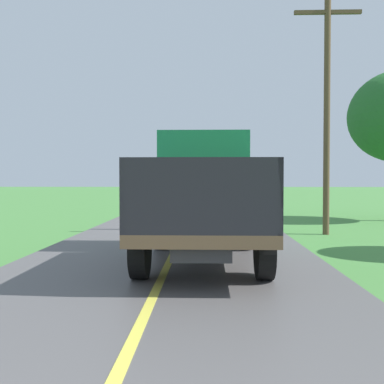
% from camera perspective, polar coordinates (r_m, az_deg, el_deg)
% --- Properties ---
extents(banana_truck_near, '(2.38, 5.82, 2.80)m').
position_cam_1_polar(banana_truck_near, '(10.06, 1.36, -0.03)').
color(banana_truck_near, '#2D2D30').
rests_on(banana_truck_near, road_surface).
extents(utility_pole_roadside, '(2.10, 0.20, 7.42)m').
position_cam_1_polar(utility_pole_roadside, '(15.29, 16.50, 10.02)').
color(utility_pole_roadside, brown).
rests_on(utility_pole_roadside, ground).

